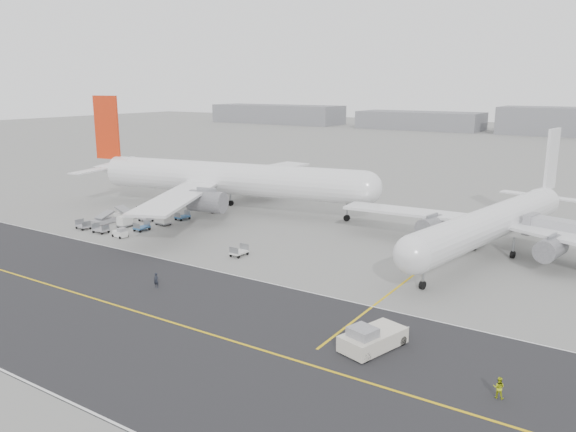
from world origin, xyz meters
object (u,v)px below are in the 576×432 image
Objects in this scene: pushback_tug at (372,339)px; airliner_b at (495,222)px; ground_crew_b at (499,388)px; airliner_a at (223,178)px; ground_crew_a at (156,280)px.

airliner_b is at bearing 103.16° from pushback_tug.
ground_crew_b is (12.34, -2.45, -0.13)m from pushback_tug.
ground_crew_b is (64.02, -43.22, -5.61)m from airliner_a.
pushback_tug is at bearing -18.58° from ground_crew_b.
airliner_a is 53.90m from airliner_b.
airliner_b is 27.38× the size of ground_crew_b.
ground_crew_a is at bearing -164.98° from pushback_tug.
ground_crew_b is at bearing -134.66° from airliner_a.
airliner_a is at bearing -41.37° from ground_crew_b.
airliner_a is at bearing -172.07° from airliner_b.
pushback_tug is at bearing -138.90° from airliner_a.
pushback_tug is 29.82m from ground_crew_a.
airliner_a is at bearing 158.10° from pushback_tug.
airliner_a is at bearing 109.90° from ground_crew_a.
pushback_tug reaches higher than ground_crew_b.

